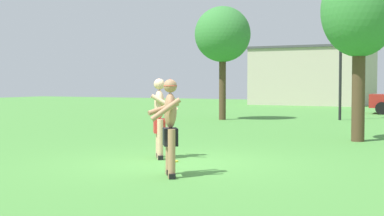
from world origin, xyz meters
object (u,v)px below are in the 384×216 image
player_in_red (160,116)px  frisbee (172,161)px  player_with_cap (170,123)px  tree_left_field (223,35)px  lamp_post (341,49)px  tree_right_field (359,13)px

player_in_red → frisbee: size_ratio=6.63×
player_with_cap → tree_left_field: bearing=111.0°
frisbee → lamp_post: lamp_post is taller
player_in_red → frisbee: bearing=-36.1°
tree_left_field → tree_right_field: size_ratio=1.01×
frisbee → tree_right_field: 7.35m
frisbee → lamp_post: size_ratio=0.05×
player_with_cap → frisbee: (-0.86, 1.57, -0.92)m
frisbee → lamp_post: 14.84m
player_in_red → lamp_post: 14.33m
frisbee → tree_left_field: tree_left_field is taller
frisbee → player_in_red: bearing=143.9°
tree_left_field → player_in_red: bearing=-71.6°
player_in_red → lamp_post: bearing=87.5°
player_in_red → tree_right_field: (3.10, 5.52, 2.65)m
tree_left_field → tree_right_field: tree_left_field is taller
frisbee → lamp_post: (0.11, 14.53, 3.05)m
player_in_red → frisbee: 1.10m
player_with_cap → player_in_red: 2.38m
player_with_cap → tree_right_field: 8.10m
frisbee → tree_left_field: bearing=110.0°
player_with_cap → tree_left_field: 15.19m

